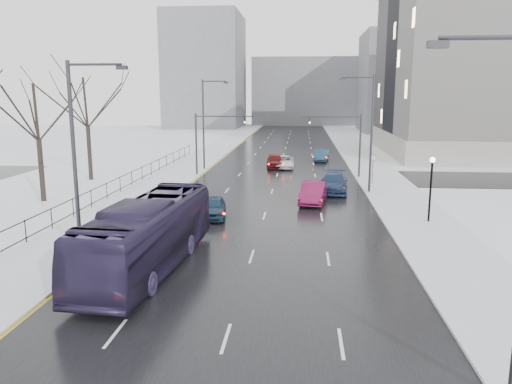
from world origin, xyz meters
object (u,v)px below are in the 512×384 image
(mast_signal_right, at_px, (350,138))
(sedan_right_near, at_px, (313,193))
(streetlight_l_near, at_px, (79,154))
(sedan_right_far, at_px, (334,183))
(sedan_right_distant, at_px, (321,155))
(streetlight_l_far, at_px, (205,120))
(lamppost_r_mid, at_px, (431,180))
(tree_park_e, at_px, (91,181))
(sedan_center_near, at_px, (213,207))
(bus, at_px, (149,234))
(mast_signal_left, at_px, (206,137))
(no_uturn_sign, at_px, (373,161))
(streetlight_r_mid, at_px, (369,128))
(sedan_center_far, at_px, (275,161))
(tree_park_d, at_px, (44,202))
(sedan_right_cross, at_px, (284,162))

(mast_signal_right, distance_m, sedan_right_near, 13.55)
(streetlight_l_near, xyz_separation_m, sedan_right_far, (13.57, 20.15, -4.77))
(sedan_right_distant, bearing_deg, mast_signal_right, -71.98)
(streetlight_l_far, bearing_deg, sedan_right_near, -54.89)
(sedan_right_distant, bearing_deg, lamppost_r_mid, -71.25)
(tree_park_e, relative_size, sedan_right_distant, 3.02)
(sedan_center_near, height_order, sedan_right_far, sedan_right_far)
(bus, distance_m, sedan_right_near, 17.73)
(mast_signal_left, relative_size, no_uturn_sign, 2.41)
(tree_park_e, height_order, streetlight_r_mid, streetlight_r_mid)
(streetlight_l_far, distance_m, lamppost_r_mid, 29.30)
(lamppost_r_mid, distance_m, mast_signal_right, 18.41)
(streetlight_l_far, bearing_deg, tree_park_e, -141.43)
(tree_park_e, xyz_separation_m, mast_signal_right, (25.53, 4.00, 4.11))
(mast_signal_left, distance_m, sedan_center_near, 18.52)
(sedan_right_far, height_order, sedan_center_far, sedan_right_far)
(no_uturn_sign, relative_size, bus, 0.22)
(bus, bearing_deg, tree_park_e, 122.97)
(streetlight_r_mid, distance_m, lamppost_r_mid, 10.73)
(tree_park_e, distance_m, mast_signal_right, 26.16)
(tree_park_d, height_order, streetlight_l_near, streetlight_l_near)
(lamppost_r_mid, relative_size, bus, 0.35)
(tree_park_e, xyz_separation_m, sedan_right_cross, (18.70, 10.17, 0.74))
(streetlight_l_far, height_order, mast_signal_left, streetlight_l_far)
(mast_signal_right, distance_m, sedan_right_cross, 9.80)
(no_uturn_sign, bearing_deg, tree_park_e, 180.00)
(no_uturn_sign, bearing_deg, sedan_right_distant, 104.11)
(tree_park_e, distance_m, sedan_right_near, 23.36)
(no_uturn_sign, bearing_deg, sedan_right_far, -134.59)
(lamppost_r_mid, distance_m, sedan_right_far, 11.78)
(tree_park_e, bearing_deg, sedan_right_distant, 35.34)
(streetlight_r_mid, height_order, sedan_center_far, streetlight_r_mid)
(streetlight_l_far, height_order, bus, streetlight_l_far)
(streetlight_r_mid, xyz_separation_m, lamppost_r_mid, (2.83, -10.00, -2.67))
(mast_signal_left, bearing_deg, bus, -84.89)
(tree_park_e, bearing_deg, bus, -61.06)
(tree_park_d, height_order, tree_park_e, tree_park_e)
(streetlight_l_far, xyz_separation_m, bus, (3.37, -32.23, -3.86))
(tree_park_e, xyz_separation_m, lamppost_r_mid, (29.20, -14.00, 2.94))
(streetlight_l_near, height_order, sedan_right_distant, streetlight_l_near)
(streetlight_l_near, height_order, streetlight_l_far, same)
(mast_signal_left, relative_size, sedan_right_cross, 1.29)
(streetlight_r_mid, xyz_separation_m, bus, (-12.97, -20.23, -3.86))
(lamppost_r_mid, bearing_deg, sedan_right_near, 144.22)
(mast_signal_left, bearing_deg, sedan_right_distant, 45.25)
(sedan_center_near, bearing_deg, sedan_right_distant, 66.72)
(tree_park_e, xyz_separation_m, sedan_center_near, (14.70, -13.81, 0.77))
(streetlight_l_near, relative_size, lamppost_r_mid, 2.34)
(tree_park_d, bearing_deg, sedan_right_far, 14.84)
(sedan_center_far, distance_m, sedan_right_distant, 8.48)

